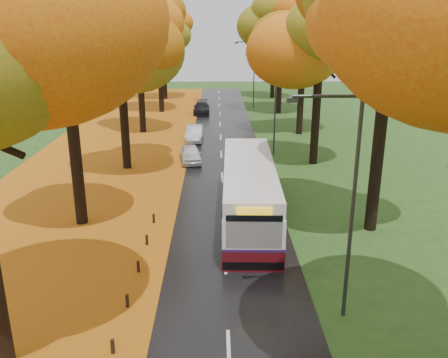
{
  "coord_description": "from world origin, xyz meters",
  "views": [
    {
      "loc": [
        -0.35,
        -6.7,
        10.06
      ],
      "look_at": [
        0.0,
        15.9,
        2.6
      ],
      "focal_mm": 38.0,
      "sensor_mm": 36.0,
      "label": 1
    }
  ],
  "objects_px": {
    "streetlamp_far": "(252,69)",
    "bus": "(249,191)",
    "car_white": "(191,154)",
    "streetlamp_mid": "(272,96)",
    "streetlamp_near": "(347,193)",
    "car_silver": "(194,133)",
    "car_dark": "(202,108)"
  },
  "relations": [
    {
      "from": "car_silver",
      "to": "car_dark",
      "type": "bearing_deg",
      "value": 89.97
    },
    {
      "from": "streetlamp_mid",
      "to": "car_silver",
      "type": "bearing_deg",
      "value": 143.2
    },
    {
      "from": "streetlamp_near",
      "to": "bus",
      "type": "relative_size",
      "value": 0.68
    },
    {
      "from": "streetlamp_far",
      "to": "car_white",
      "type": "bearing_deg",
      "value": -104.64
    },
    {
      "from": "bus",
      "to": "car_white",
      "type": "height_order",
      "value": "bus"
    },
    {
      "from": "streetlamp_near",
      "to": "car_dark",
      "type": "relative_size",
      "value": 1.76
    },
    {
      "from": "bus",
      "to": "car_white",
      "type": "relative_size",
      "value": 3.21
    },
    {
      "from": "streetlamp_far",
      "to": "bus",
      "type": "bearing_deg",
      "value": -94.26
    },
    {
      "from": "car_white",
      "to": "car_dark",
      "type": "distance_m",
      "value": 20.28
    },
    {
      "from": "streetlamp_mid",
      "to": "car_dark",
      "type": "bearing_deg",
      "value": 108.44
    },
    {
      "from": "streetlamp_mid",
      "to": "streetlamp_far",
      "type": "relative_size",
      "value": 1.0
    },
    {
      "from": "car_silver",
      "to": "car_dark",
      "type": "distance_m",
      "value": 13.46
    },
    {
      "from": "streetlamp_near",
      "to": "bus",
      "type": "distance_m",
      "value": 9.7
    },
    {
      "from": "streetlamp_mid",
      "to": "car_silver",
      "type": "distance_m",
      "value": 8.82
    },
    {
      "from": "streetlamp_mid",
      "to": "car_white",
      "type": "xyz_separation_m",
      "value": [
        -6.3,
        -2.11,
        -4.05
      ]
    },
    {
      "from": "streetlamp_near",
      "to": "streetlamp_mid",
      "type": "relative_size",
      "value": 1.0
    },
    {
      "from": "car_white",
      "to": "streetlamp_near",
      "type": "bearing_deg",
      "value": -80.1
    },
    {
      "from": "streetlamp_mid",
      "to": "streetlamp_far",
      "type": "distance_m",
      "value": 22.0
    },
    {
      "from": "car_silver",
      "to": "car_dark",
      "type": "height_order",
      "value": "car_silver"
    },
    {
      "from": "car_dark",
      "to": "car_white",
      "type": "bearing_deg",
      "value": -91.01
    },
    {
      "from": "streetlamp_far",
      "to": "streetlamp_near",
      "type": "bearing_deg",
      "value": -90.0
    },
    {
      "from": "streetlamp_mid",
      "to": "car_white",
      "type": "distance_m",
      "value": 7.78
    },
    {
      "from": "car_silver",
      "to": "bus",
      "type": "bearing_deg",
      "value": -77.4
    },
    {
      "from": "streetlamp_mid",
      "to": "car_silver",
      "type": "relative_size",
      "value": 1.96
    },
    {
      "from": "streetlamp_near",
      "to": "car_silver",
      "type": "distance_m",
      "value": 27.73
    },
    {
      "from": "streetlamp_far",
      "to": "car_white",
      "type": "relative_size",
      "value": 2.19
    },
    {
      "from": "bus",
      "to": "car_white",
      "type": "distance_m",
      "value": 11.7
    },
    {
      "from": "car_white",
      "to": "car_dark",
      "type": "relative_size",
      "value": 0.8
    },
    {
      "from": "streetlamp_mid",
      "to": "streetlamp_near",
      "type": "bearing_deg",
      "value": -90.0
    },
    {
      "from": "bus",
      "to": "car_dark",
      "type": "distance_m",
      "value": 31.55
    },
    {
      "from": "streetlamp_far",
      "to": "bus",
      "type": "distance_m",
      "value": 35.41
    },
    {
      "from": "streetlamp_near",
      "to": "car_white",
      "type": "height_order",
      "value": "streetlamp_near"
    }
  ]
}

